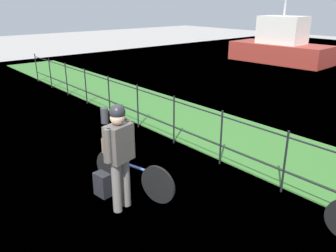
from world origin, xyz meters
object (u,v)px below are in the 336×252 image
backpack_on_paving (103,184)px  mooring_bollard (105,116)px  wooden_crate (114,145)px  bicycle_main (132,174)px  moored_boat_mid (281,46)px  cyclist_person (119,149)px  terrier_dog (115,134)px

backpack_on_paving → mooring_bollard: size_ratio=0.98×
wooden_crate → mooring_bollard: wooden_crate is taller
bicycle_main → mooring_bollard: bearing=157.0°
bicycle_main → wooden_crate: (-0.36, -0.09, 0.43)m
backpack_on_paving → moored_boat_mid: (-5.61, 13.85, 0.64)m
cyclist_person → backpack_on_paving: size_ratio=4.21×
cyclist_person → backpack_on_paving: bearing=-175.7°
bicycle_main → terrier_dog: (-0.34, -0.09, 0.64)m
bicycle_main → wooden_crate: size_ratio=4.98×
wooden_crate → backpack_on_paving: size_ratio=0.81×
moored_boat_mid → backpack_on_paving: bearing=-67.9°
terrier_dog → mooring_bollard: (-3.03, 1.52, -0.77)m
backpack_on_paving → mooring_bollard: 3.64m
terrier_dog → moored_boat_mid: (-5.52, 13.51, -0.13)m
terrier_dog → bicycle_main: bearing=14.7°
terrier_dog → cyclist_person: bearing=-26.3°
moored_boat_mid → terrier_dog: bearing=-67.8°
bicycle_main → moored_boat_mid: bearing=113.6°
terrier_dog → moored_boat_mid: 14.59m
bicycle_main → moored_boat_mid: moored_boat_mid is taller
terrier_dog → moored_boat_mid: bearing=112.2°
cyclist_person → moored_boat_mid: (-6.13, 13.81, -0.16)m
wooden_crate → mooring_bollard: bearing=153.1°
wooden_crate → terrier_dog: size_ratio=1.00×
bicycle_main → cyclist_person: 0.82m
cyclist_person → moored_boat_mid: moored_boat_mid is taller
backpack_on_paving → moored_boat_mid: 14.96m
bicycle_main → wooden_crate: wooden_crate is taller
cyclist_person → moored_boat_mid: size_ratio=0.33×
bicycle_main → mooring_bollard: size_ratio=3.96×
bicycle_main → moored_boat_mid: size_ratio=0.31×
wooden_crate → cyclist_person: 0.74m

